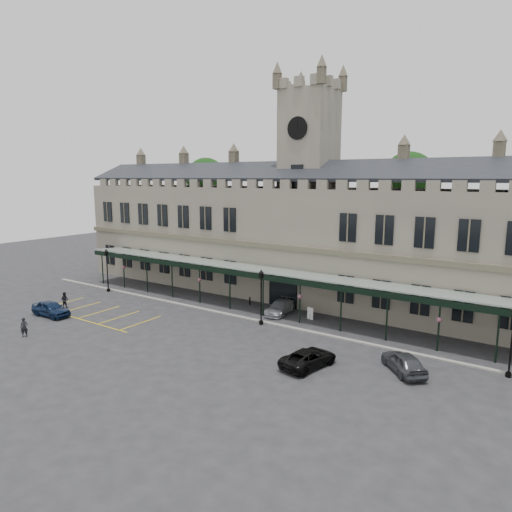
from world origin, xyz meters
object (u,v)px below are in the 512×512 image
Objects in this scene: car_van at (309,358)px; sign_board at (310,314)px; traffic_cone at (405,372)px; car_right_a at (404,362)px; clock_tower at (309,177)px; lamp_post_left at (107,266)px; lamp_post_right at (512,335)px; person_b at (65,300)px; lamp_post_mid at (261,292)px; car_taxi at (280,307)px; station_building at (307,239)px; car_left_a at (51,309)px; person_a at (24,327)px.

sign_board is at bearing -50.82° from car_van.
car_right_a reaches higher than traffic_cone.
lamp_post_left is (-20.08, -11.10, -10.13)m from clock_tower.
lamp_post_right reaches higher than sign_board.
lamp_post_right is 2.98× the size of person_b.
lamp_post_mid is 4.47m from car_taxi.
lamp_post_left is 4.40× the size of sign_board.
station_building reaches higher than lamp_post_left.
traffic_cone is 32.47m from car_left_a.
person_b is at bearing -135.52° from station_building.
lamp_post_right is at bearing 0.43° from lamp_post_mid.
traffic_cone is (15.29, -14.82, -12.75)m from clock_tower.
station_building is at bearing -49.14° from car_van.
station_building reaches higher than car_left_a.
clock_tower is 5.06× the size of lamp_post_right.
car_taxi is at bearing -55.74° from car_left_a.
traffic_cone is 0.44× the size of person_b.
person_a is at bearing -63.52° from lamp_post_left.
car_taxi is at bearing 94.65° from lamp_post_mid.
clock_tower reaches higher than person_a.
sign_board reaches higher than traffic_cone.
car_van is (-11.82, -6.03, -2.27)m from lamp_post_right.
station_building reaches higher than lamp_post_mid.
car_left_a is (3.37, -9.25, -2.25)m from lamp_post_left.
clock_tower is 5.80× the size of car_left_a.
clock_tower is at bearing 13.81° from person_a.
car_right_a is (31.71, 6.22, -0.01)m from car_left_a.
clock_tower is at bearing -49.26° from car_van.
car_right_a is at bearing -4.94° from lamp_post_left.
car_van is at bearing -61.37° from station_building.
clock_tower reaches higher than lamp_post_mid.
lamp_post_right reaches higher than traffic_cone.
lamp_post_left is at bearing 174.00° from traffic_cone.
car_van is at bearing 158.97° from person_b.
person_a reaches higher than car_van.
lamp_post_left is 15.57m from person_a.
car_left_a is at bearing -166.00° from lamp_post_right.
lamp_post_right is at bearing -1.78° from sign_board.
station_building reaches higher than car_taxi.
car_left_a is 32.32m from car_right_a.
lamp_post_left is 7.41m from person_b.
lamp_post_left is (-20.08, -11.01, -3.49)m from station_building.
car_taxi is at bearing 2.84° from person_a.
sign_board is (24.35, 3.84, -2.42)m from lamp_post_left.
car_right_a is (15.01, -14.13, -12.39)m from clock_tower.
person_b reaches higher than car_van.
station_building is 13.10× the size of car_van.
lamp_post_right is 1.11× the size of car_taxi.
lamp_post_right is 7.39m from traffic_cone.
person_b is (-18.17, -17.84, -5.64)m from station_building.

